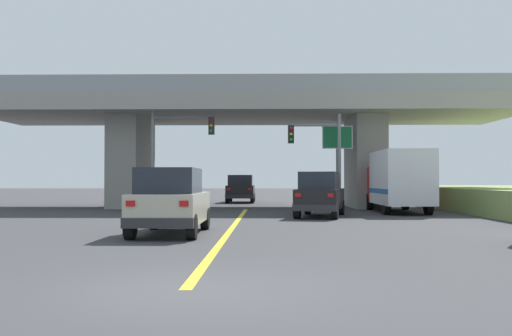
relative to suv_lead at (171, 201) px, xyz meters
name	(u,v)px	position (x,y,z in m)	size (l,w,h in m)	color
ground	(248,207)	(1.73, 17.80, -1.01)	(160.00, 160.00, 0.00)	#353538
overpass_bridge	(248,124)	(1.73, 17.80, 4.08)	(31.63, 9.28, 7.30)	gray
lane_divider_stripe	(233,227)	(1.73, 3.05, -1.01)	(0.20, 24.13, 0.01)	yellow
suv_lead	(171,201)	(0.00, 0.00, 0.00)	(1.98, 4.58, 2.02)	#B7B29E
suv_crossing	(320,194)	(5.31, 8.64, 0.00)	(2.70, 4.84, 2.02)	black
box_truck	(398,180)	(9.60, 12.25, 0.62)	(2.33, 7.00, 3.11)	red
sedan_oncoming	(241,189)	(0.95, 25.42, 0.00)	(2.03, 4.70, 2.02)	black
traffic_signal_nearside	(321,149)	(5.81, 13.48, 2.29)	(2.82, 0.36, 5.18)	slate
traffic_signal_farside	(173,142)	(-2.19, 13.99, 2.70)	(3.45, 0.36, 5.88)	slate
highway_sign	(337,146)	(6.80, 14.69, 2.54)	(1.67, 0.17, 4.81)	#56595E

